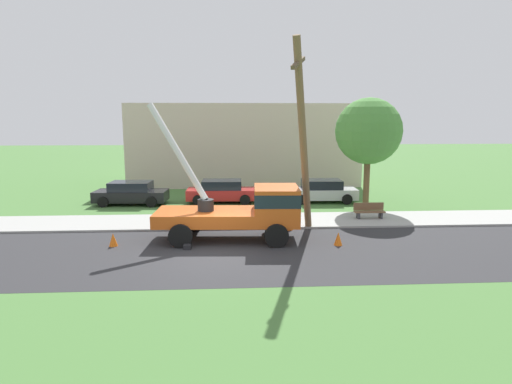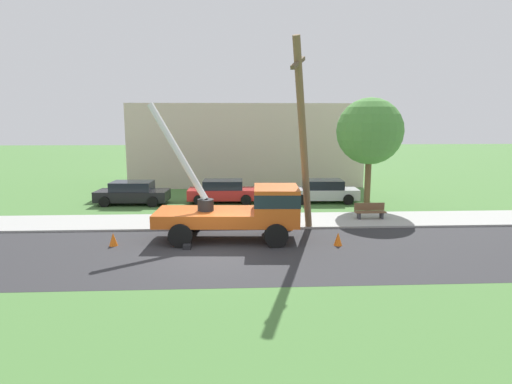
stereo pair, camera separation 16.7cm
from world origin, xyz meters
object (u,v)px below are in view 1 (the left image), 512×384
utility_truck (247,208)px  traffic_cone_ahead (338,239)px  park_bench (369,211)px  traffic_cone_behind (113,240)px  leaning_utility_pole (303,138)px  parked_sedan_black (131,193)px  parked_sedan_silver (321,191)px  parked_sedan_red (222,191)px  roadside_tree_near (369,132)px  traffic_cone_curbside (289,224)px

utility_truck → traffic_cone_ahead: utility_truck is taller
park_bench → traffic_cone_behind: bearing=-161.7°
leaning_utility_pole → parked_sedan_black: bearing=140.2°
utility_truck → traffic_cone_behind: size_ratio=12.06×
traffic_cone_ahead → parked_sedan_silver: 9.68m
parked_sedan_red → roadside_tree_near: (8.64, -2.09, 3.81)m
traffic_cone_behind → traffic_cone_ahead: bearing=-2.6°
traffic_cone_ahead → roadside_tree_near: bearing=65.0°
parked_sedan_red → park_bench: size_ratio=2.78×
traffic_cone_behind → parked_sedan_black: size_ratio=0.12×
parked_sedan_silver → parked_sedan_black: bearing=-179.4°
parked_sedan_silver → traffic_cone_ahead: bearing=-97.7°
roadside_tree_near → parked_sedan_red: bearing=166.4°
parked_sedan_silver → park_bench: 5.33m
traffic_cone_behind → parked_sedan_silver: 14.10m
traffic_cone_ahead → park_bench: 5.25m
park_bench → traffic_cone_curbside: bearing=-157.7°
parked_sedan_black → parked_sedan_red: (5.61, 0.35, 0.00)m
parked_sedan_red → roadside_tree_near: roadside_tree_near is taller
traffic_cone_ahead → traffic_cone_curbside: 3.14m
park_bench → traffic_cone_ahead: bearing=-121.7°
traffic_cone_ahead → parked_sedan_red: size_ratio=0.13×
utility_truck → roadside_tree_near: (7.40, 6.57, 3.11)m
parked_sedan_red → traffic_cone_behind: bearing=-115.0°
leaning_utility_pole → roadside_tree_near: (4.89, 6.06, 0.10)m
traffic_cone_curbside → roadside_tree_near: 8.48m
parked_sedan_black → roadside_tree_near: (14.26, -1.74, 3.81)m
leaning_utility_pole → roadside_tree_near: bearing=51.1°
traffic_cone_curbside → parked_sedan_red: (-3.34, 7.17, 0.43)m
traffic_cone_behind → parked_sedan_black: parked_sedan_black is taller
parked_sedan_silver → roadside_tree_near: (2.30, -1.87, 3.81)m
leaning_utility_pole → parked_sedan_silver: 9.13m
parked_sedan_silver → park_bench: bearing=-74.0°
utility_truck → traffic_cone_curbside: (2.10, 1.50, -1.13)m
utility_truck → leaning_utility_pole: size_ratio=0.78×
park_bench → leaning_utility_pole: bearing=-145.2°
leaning_utility_pole → traffic_cone_behind: size_ratio=15.42×
traffic_cone_ahead → roadside_tree_near: 9.50m
utility_truck → parked_sedan_red: size_ratio=1.52×
utility_truck → leaning_utility_pole: (2.51, 0.51, 3.01)m
park_bench → parked_sedan_black: bearing=159.6°
parked_sedan_silver → utility_truck: bearing=-121.2°
leaning_utility_pole → park_bench: (4.06, 2.82, -3.96)m
traffic_cone_ahead → traffic_cone_behind: 9.43m
parked_sedan_black → traffic_cone_behind: bearing=-82.2°
leaning_utility_pole → parked_sedan_black: size_ratio=1.92×
traffic_cone_ahead → parked_sedan_red: (-5.05, 9.80, 0.43)m
utility_truck → parked_sedan_silver: size_ratio=1.51×
parked_sedan_black → park_bench: (13.42, -4.99, -0.25)m
leaning_utility_pole → roadside_tree_near: size_ratio=1.33×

